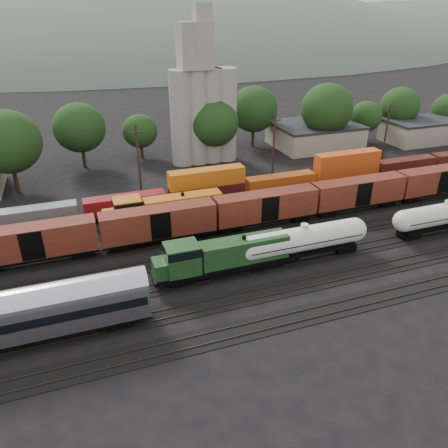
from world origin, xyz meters
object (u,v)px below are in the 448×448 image
object	(u,v)px
green_locomotive	(219,256)
tank_car_a	(303,240)
orange_locomotive	(161,209)
passenger_coach	(4,318)
grain_silo	(203,105)

from	to	relation	value
green_locomotive	tank_car_a	size ratio (longest dim) A/B	1.00
tank_car_a	orange_locomotive	distance (m)	20.81
passenger_coach	orange_locomotive	xyz separation A→B (m)	(18.65, 20.00, -0.91)
passenger_coach	grain_silo	world-z (taller)	grain_silo
orange_locomotive	grain_silo	distance (m)	30.95
tank_car_a	passenger_coach	bearing A→B (deg)	-171.40
passenger_coach	grain_silo	bearing A→B (deg)	54.29
green_locomotive	grain_silo	bearing A→B (deg)	75.02
green_locomotive	orange_locomotive	xyz separation A→B (m)	(-3.45, 15.00, -0.02)
green_locomotive	tank_car_a	xyz separation A→B (m)	(10.98, -0.00, 0.08)
green_locomotive	orange_locomotive	world-z (taller)	green_locomotive
green_locomotive	grain_silo	world-z (taller)	grain_silo
green_locomotive	passenger_coach	size ratio (longest dim) A/B	0.69
green_locomotive	tank_car_a	world-z (taller)	green_locomotive
tank_car_a	passenger_coach	size ratio (longest dim) A/B	0.69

